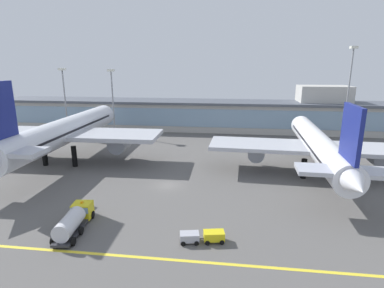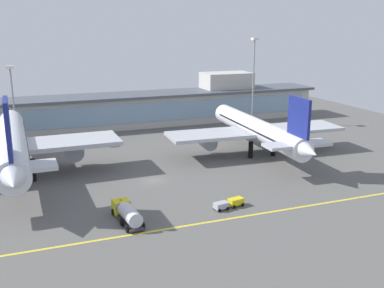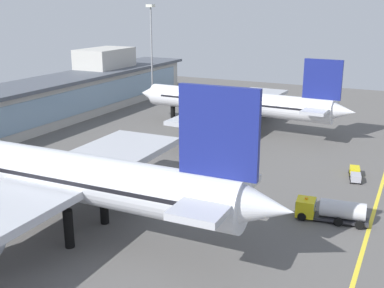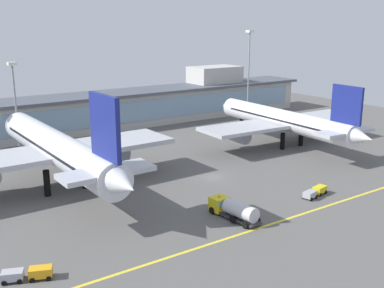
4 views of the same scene
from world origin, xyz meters
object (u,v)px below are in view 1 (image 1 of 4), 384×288
(apron_light_mast_east, at_px, (350,82))
(airliner_near_right, at_px, (318,146))
(fuel_tanker_truck, at_px, (74,219))
(airliner_near_left, at_px, (65,132))
(baggage_tug_near, at_px, (203,236))
(apron_light_mast_centre, at_px, (112,92))
(apron_light_mast_west, at_px, (64,90))

(apron_light_mast_east, bearing_deg, airliner_near_right, -116.36)
(fuel_tanker_truck, bearing_deg, airliner_near_left, 24.43)
(fuel_tanker_truck, bearing_deg, baggage_tug_near, -98.60)
(apron_light_mast_centre, bearing_deg, airliner_near_right, -28.85)
(airliner_near_left, height_order, apron_light_mast_west, apron_light_mast_west)
(fuel_tanker_truck, bearing_deg, apron_light_mast_centre, 10.01)
(airliner_near_left, xyz_separation_m, apron_light_mast_centre, (0.48, 28.51, 6.64))
(apron_light_mast_west, distance_m, apron_light_mast_east, 85.50)
(fuel_tanker_truck, xyz_separation_m, apron_light_mast_centre, (-16.25, 57.15, 12.16))
(airliner_near_right, relative_size, apron_light_mast_east, 1.88)
(airliner_near_left, distance_m, apron_light_mast_centre, 29.28)
(apron_light_mast_west, distance_m, apron_light_mast_centre, 16.00)
(airliner_near_left, xyz_separation_m, apron_light_mast_west, (-15.52, 28.79, 6.81))
(airliner_near_left, xyz_separation_m, apron_light_mast_east, (69.92, 28.90, 10.11))
(airliner_near_right, distance_m, apron_light_mast_centre, 62.57)
(baggage_tug_near, bearing_deg, apron_light_mast_east, 47.81)
(apron_light_mast_west, bearing_deg, apron_light_mast_centre, -1.00)
(airliner_near_right, bearing_deg, airliner_near_left, 90.98)
(airliner_near_left, distance_m, apron_light_mast_east, 76.33)
(apron_light_mast_centre, bearing_deg, apron_light_mast_west, 179.00)
(airliner_near_left, xyz_separation_m, airliner_near_right, (54.87, -1.46, -1.04))
(airliner_near_right, distance_m, apron_light_mast_west, 77.01)
(airliner_near_right, height_order, baggage_tug_near, airliner_near_right)
(airliner_near_right, xyz_separation_m, apron_light_mast_west, (-70.39, 30.25, 7.85))
(airliner_near_left, relative_size, airliner_near_right, 1.11)
(fuel_tanker_truck, relative_size, apron_light_mast_east, 0.35)
(airliner_near_right, xyz_separation_m, baggage_tug_near, (-20.60, -28.02, -5.19))
(airliner_near_right, bearing_deg, baggage_tug_near, 146.18)
(fuel_tanker_truck, xyz_separation_m, apron_light_mast_west, (-32.25, 57.43, 12.33))
(baggage_tug_near, height_order, apron_light_mast_centre, apron_light_mast_centre)
(apron_light_mast_west, height_order, apron_light_mast_centre, apron_light_mast_west)
(airliner_near_left, xyz_separation_m, baggage_tug_near, (34.27, -29.48, -6.23))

